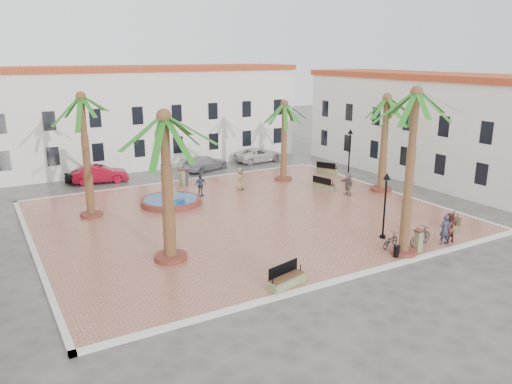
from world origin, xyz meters
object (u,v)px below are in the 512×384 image
car_white (259,155)px  bicycle_b (420,236)px  palm_ne (284,113)px  pedestrian_east (348,184)px  palm_e (386,109)px  bollard_n (182,177)px  bicycle_a (390,240)px  lamppost_s (386,194)px  palm_s (415,109)px  fountain (171,200)px  litter_bin (396,251)px  pedestrian_fountain_a (240,179)px  bollard_e (408,192)px  pedestrian_north (187,176)px  palm_nw (82,110)px  bench_ne (327,170)px  palm_sw (165,135)px  car_black (87,175)px  bench_se (456,224)px  car_silver (205,163)px  cyclist_b (448,228)px  bench_s (287,280)px  car_red (100,174)px  bench_e (323,186)px  pedestrian_fountain_b (200,185)px  cyclist_a (445,230)px  bollard_se (418,240)px  lamppost_e (350,146)px

car_white → bicycle_b: bearing=166.2°
palm_ne → pedestrian_east: 8.19m
palm_e → bollard_n: size_ratio=5.49×
palm_e → bicycle_a: 13.60m
lamppost_s → palm_s: bearing=-107.9°
fountain → litter_bin: 16.68m
palm_s → pedestrian_fountain_a: bearing=95.0°
bollard_e → pedestrian_north: size_ratio=0.99×
litter_bin → bicycle_a: (0.74, 1.20, 0.08)m
pedestrian_east → palm_nw: bearing=-93.1°
lamppost_s → palm_nw: bearing=137.6°
bench_ne → car_white: car_white is taller
palm_sw → car_black: 20.46m
bench_se → car_silver: car_silver is taller
pedestrian_north → fountain: bearing=123.2°
palm_e → cyclist_b: palm_e is taller
fountain → bench_s: bearing=-90.0°
cyclist_b → car_red: (-13.84, 24.48, -0.27)m
bench_e → pedestrian_fountain_b: bearing=58.3°
bollard_n → pedestrian_fountain_a: bearing=-44.2°
palm_nw → cyclist_a: 23.02m
car_white → pedestrian_fountain_a: bearing=137.5°
pedestrian_fountain_a → car_white: pedestrian_fountain_a is taller
palm_e → cyclist_b: bearing=-114.5°
fountain → bench_s: (0.01, -15.13, -0.00)m
bench_s → pedestrian_fountain_a: 17.33m
bollard_n → pedestrian_fountain_b: size_ratio=0.80×
palm_ne → bench_se: (2.68, -15.57, -5.48)m
car_red → bollard_se: bearing=-147.1°
bollard_se → cyclist_b: 2.51m
fountain → bench_e: fountain is taller
pedestrian_fountain_b → car_red: size_ratio=0.38×
lamppost_s → lamppost_e: (7.36, 11.89, 0.32)m
bollard_e → car_red: bollard_e is taller
pedestrian_north → car_white: size_ratio=0.31×
litter_bin → pedestrian_fountain_a: pedestrian_fountain_a is taller
palm_s → car_silver: size_ratio=1.88×
bench_se → bench_ne: (2.14, 15.80, 0.03)m
fountain → bench_ne: 15.87m
bollard_e → bicycle_a: bollard_e is taller
palm_s → pedestrian_east: bearing=64.7°
bench_ne → litter_bin: bearing=123.4°
bollard_se → palm_nw: bearing=132.9°
palm_ne → pedestrian_north: 9.55m
bench_s → cyclist_a: size_ratio=1.19×
palm_sw → bicycle_b: palm_sw is taller
pedestrian_fountain_a → palm_nw: bearing=166.9°
palm_s → bollard_se: bearing=-8.5°
bench_se → bollard_n: bollard_n is taller
palm_s → lamppost_s: 5.66m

